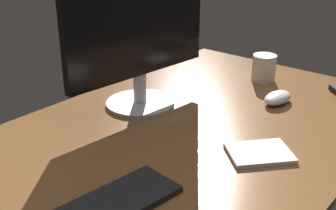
{
  "coord_description": "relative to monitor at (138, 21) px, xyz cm",
  "views": [
    {
      "loc": [
        -82.58,
        -63.9,
        55.72
      ],
      "look_at": [
        2.38,
        6.17,
        8.0
      ],
      "focal_mm": 47.64,
      "sensor_mm": 36.0,
      "label": 1
    }
  ],
  "objects": [
    {
      "name": "desk",
      "position": [
        -7.74,
        -21.49,
        -26.71
      ],
      "size": [
        140.0,
        84.0,
        2.0
      ],
      "primitive_type": "cube",
      "color": "brown",
      "rests_on": "ground"
    },
    {
      "name": "monitor",
      "position": [
        0.0,
        0.0,
        0.0
      ],
      "size": [
        49.77,
        20.76,
        47.75
      ],
      "rotation": [
        0.0,
        0.0,
        -0.1
      ],
      "color": "#BEBEBE",
      "rests_on": "desk"
    },
    {
      "name": "computer_mouse",
      "position": [
        27.93,
        -31.32,
        -23.99
      ],
      "size": [
        11.66,
        6.94,
        3.44
      ],
      "primitive_type": "ellipsoid",
      "rotation": [
        0.0,
        0.0,
        -0.04
      ],
      "color": "silver",
      "rests_on": "desk"
    },
    {
      "name": "coffee_mug",
      "position": [
        42.79,
        -18.37,
        -21.1
      ],
      "size": [
        8.09,
        8.09,
        9.22
      ],
      "primitive_type": "cylinder",
      "color": "silver",
      "rests_on": "desk"
    },
    {
      "name": "notepad",
      "position": [
        -4.02,
        -42.76,
        -25.17
      ],
      "size": [
        18.69,
        18.36,
        1.07
      ],
      "primitive_type": "cube",
      "rotation": [
        0.0,
        0.0,
        -0.72
      ],
      "color": "white",
      "rests_on": "desk"
    }
  ]
}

